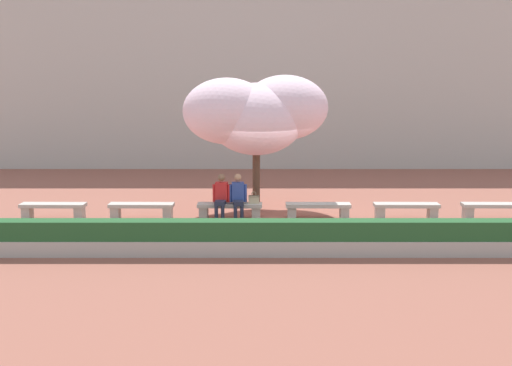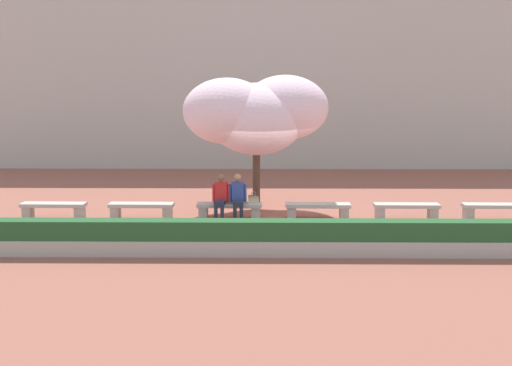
{
  "view_description": "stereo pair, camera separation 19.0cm",
  "coord_description": "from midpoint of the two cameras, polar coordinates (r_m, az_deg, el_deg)",
  "views": [
    {
      "loc": [
        -0.51,
        -16.51,
        3.96
      ],
      "look_at": [
        -0.5,
        0.2,
        1.0
      ],
      "focal_mm": 42.0,
      "sensor_mm": 36.0,
      "label": 1
    },
    {
      "loc": [
        -0.32,
        -16.51,
        3.96
      ],
      "look_at": [
        -0.5,
        0.2,
        1.0
      ],
      "focal_mm": 42.0,
      "sensor_mm": 36.0,
      "label": 2
    }
  ],
  "objects": [
    {
      "name": "stone_bench_near_east",
      "position": [
        17.0,
        5.59,
        -2.43
      ],
      "size": [
        1.83,
        0.45,
        0.45
      ],
      "color": "#ADA89E",
      "rests_on": "ground"
    },
    {
      "name": "cherry_tree_main",
      "position": [
        17.8,
        -0.27,
        6.65
      ],
      "size": [
        4.3,
        3.14,
        4.03
      ],
      "color": "#513828",
      "rests_on": "ground"
    },
    {
      "name": "stone_bench_east_end",
      "position": [
        17.42,
        13.8,
        -2.37
      ],
      "size": [
        1.83,
        0.45,
        0.45
      ],
      "color": "#ADA89E",
      "rests_on": "ground"
    },
    {
      "name": "ground_plane",
      "position": [
        16.99,
        1.37,
        -3.44
      ],
      "size": [
        100.0,
        100.0,
        0.0
      ],
      "primitive_type": "plane",
      "color": "#8E5142"
    },
    {
      "name": "stone_bench_near_west",
      "position": [
        17.24,
        -11.19,
        -2.4
      ],
      "size": [
        1.83,
        0.45,
        0.45
      ],
      "color": "#ADA89E",
      "rests_on": "ground"
    },
    {
      "name": "person_seated_left",
      "position": [
        16.82,
        -3.69,
        -1.16
      ],
      "size": [
        0.51,
        0.71,
        1.29
      ],
      "color": "black",
      "rests_on": "ground"
    },
    {
      "name": "handbag",
      "position": [
        16.88,
        -0.56,
        -1.52
      ],
      "size": [
        0.3,
        0.15,
        0.34
      ],
      "color": "tan",
      "rests_on": "stone_bench_center"
    },
    {
      "name": "stone_bench_far_east",
      "position": [
        18.18,
        21.47,
        -2.27
      ],
      "size": [
        1.83,
        0.45,
        0.45
      ],
      "color": "#ADA89E",
      "rests_on": "ground"
    },
    {
      "name": "building_facade",
      "position": [
        27.88,
        0.83,
        10.0
      ],
      "size": [
        28.62,
        4.0,
        7.88
      ],
      "primitive_type": "cube",
      "color": "#B7B2A8",
      "rests_on": "ground"
    },
    {
      "name": "stone_bench_center",
      "position": [
        16.93,
        -2.86,
        -2.44
      ],
      "size": [
        1.83,
        0.45,
        0.45
      ],
      "color": "#ADA89E",
      "rests_on": "ground"
    },
    {
      "name": "planter_hedge_foreground",
      "position": [
        13.53,
        1.73,
        -5.27
      ],
      "size": [
        16.91,
        0.5,
        0.8
      ],
      "color": "#ADA89E",
      "rests_on": "ground"
    },
    {
      "name": "person_seated_right",
      "position": [
        16.79,
        -2.07,
        -1.17
      ],
      "size": [
        0.51,
        0.7,
        1.29
      ],
      "color": "black",
      "rests_on": "ground"
    },
    {
      "name": "stone_bench_west_end",
      "position": [
        17.89,
        -19.06,
        -2.31
      ],
      "size": [
        1.83,
        0.45,
        0.45
      ],
      "color": "#ADA89E",
      "rests_on": "ground"
    }
  ]
}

